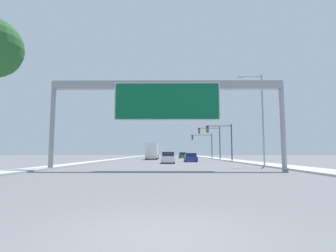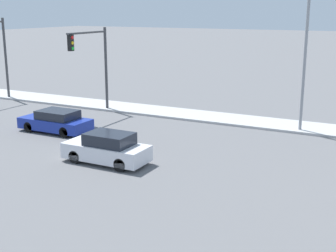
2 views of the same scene
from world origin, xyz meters
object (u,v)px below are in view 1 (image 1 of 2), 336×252
(car_near_center, at_px, (155,156))
(truck_box_primary, at_px, (152,151))
(traffic_light_mid_block, at_px, (213,137))
(car_far_center, at_px, (191,158))
(sign_gantry, at_px, (167,97))
(car_far_right, at_px, (182,155))
(traffic_light_near_intersection, at_px, (223,136))
(car_far_left, at_px, (168,158))
(street_lamp_right, at_px, (260,112))
(traffic_light_far_intersection, at_px, (205,141))

(car_near_center, distance_m, truck_box_primary, 9.81)
(truck_box_primary, relative_size, traffic_light_mid_block, 1.14)
(truck_box_primary, bearing_deg, car_near_center, 90.00)
(car_far_center, relative_size, car_near_center, 1.06)
(sign_gantry, height_order, car_far_center, sign_gantry)
(car_far_center, xyz_separation_m, truck_box_primary, (-7.00, 13.83, 1.11))
(car_far_right, distance_m, traffic_light_mid_block, 16.79)
(truck_box_primary, bearing_deg, sign_gantry, -83.96)
(traffic_light_mid_block, bearing_deg, traffic_light_near_intersection, -89.94)
(car_far_left, height_order, street_lamp_right, street_lamp_right)
(car_far_center, xyz_separation_m, traffic_light_near_intersection, (5.37, 0.88, 3.45))
(traffic_light_far_intersection, bearing_deg, car_far_left, -107.55)
(sign_gantry, relative_size, street_lamp_right, 2.04)
(sign_gantry, bearing_deg, car_far_right, 85.61)
(car_far_center, distance_m, car_far_right, 26.34)
(street_lamp_right, bearing_deg, car_far_center, 116.21)
(car_far_right, height_order, traffic_light_far_intersection, traffic_light_far_intersection)
(car_far_center, xyz_separation_m, street_lamp_right, (6.55, -13.30, 5.16))
(truck_box_primary, distance_m, traffic_light_near_intersection, 18.06)
(car_far_left, xyz_separation_m, car_far_right, (3.50, 32.53, -0.00))
(car_far_center, distance_m, traffic_light_far_intersection, 21.76)
(traffic_light_near_intersection, xyz_separation_m, traffic_light_mid_block, (-0.01, 10.00, 0.37))
(car_far_right, xyz_separation_m, truck_box_primary, (-7.00, -12.51, 1.05))
(truck_box_primary, xyz_separation_m, traffic_light_mid_block, (12.36, -2.95, 2.71))
(car_near_center, xyz_separation_m, street_lamp_right, (13.55, -36.88, 5.16))
(car_far_left, bearing_deg, traffic_light_near_intersection, 38.58)
(car_far_left, relative_size, car_far_right, 0.93)
(sign_gantry, bearing_deg, traffic_light_near_intersection, 66.20)
(sign_gantry, height_order, traffic_light_near_intersection, sign_gantry)
(sign_gantry, bearing_deg, traffic_light_mid_block, 73.60)
(car_far_right, bearing_deg, sign_gantry, -94.39)
(traffic_light_mid_block, distance_m, traffic_light_far_intersection, 10.01)
(sign_gantry, relative_size, truck_box_primary, 2.68)
(car_near_center, height_order, traffic_light_mid_block, traffic_light_mid_block)
(car_far_right, distance_m, street_lamp_right, 40.50)
(truck_box_primary, distance_m, street_lamp_right, 30.59)
(street_lamp_right, bearing_deg, truck_box_primary, 116.53)
(car_near_center, xyz_separation_m, traffic_light_far_intersection, (12.06, -2.70, 3.41))
(car_far_right, distance_m, traffic_light_far_intersection, 8.16)
(sign_gantry, distance_m, truck_box_primary, 33.56)
(car_far_left, bearing_deg, traffic_light_far_intersection, 72.45)
(car_far_center, height_order, car_far_right, car_far_right)
(traffic_light_near_intersection, bearing_deg, car_far_center, -170.67)
(car_far_center, height_order, car_far_left, car_far_left)
(car_far_left, relative_size, car_near_center, 1.01)
(traffic_light_near_intersection, height_order, traffic_light_far_intersection, traffic_light_near_intersection)
(car_near_center, bearing_deg, car_far_right, 21.50)
(car_far_left, bearing_deg, sign_gantry, -90.00)
(sign_gantry, xyz_separation_m, car_near_center, (-3.50, 42.82, -5.57))
(car_near_center, relative_size, car_far_right, 0.93)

